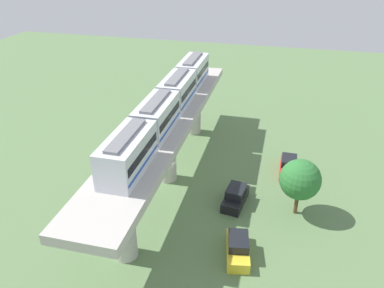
{
  "coord_description": "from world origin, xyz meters",
  "views": [
    {
      "loc": [
        10.93,
        -32.95,
        23.35
      ],
      "look_at": [
        2.5,
        0.78,
        4.26
      ],
      "focal_mm": 35.67,
      "sensor_mm": 36.0,
      "label": 1
    }
  ],
  "objects_px": {
    "parked_car_yellow": "(238,248)",
    "tree_near_viaduct": "(300,180)",
    "parked_car_black": "(235,197)",
    "parked_car_red": "(288,166)",
    "train": "(168,103)"
  },
  "relations": [
    {
      "from": "parked_car_yellow",
      "to": "tree_near_viaduct",
      "type": "distance_m",
      "value": 8.76
    },
    {
      "from": "parked_car_red",
      "to": "tree_near_viaduct",
      "type": "bearing_deg",
      "value": -82.75
    },
    {
      "from": "parked_car_red",
      "to": "parked_car_yellow",
      "type": "xyz_separation_m",
      "value": [
        -3.71,
        -13.99,
        0.0
      ]
    },
    {
      "from": "parked_car_black",
      "to": "parked_car_red",
      "type": "bearing_deg",
      "value": 62.57
    },
    {
      "from": "tree_near_viaduct",
      "to": "train",
      "type": "bearing_deg",
      "value": 166.21
    },
    {
      "from": "train",
      "to": "parked_car_yellow",
      "type": "distance_m",
      "value": 15.65
    },
    {
      "from": "tree_near_viaduct",
      "to": "parked_car_black",
      "type": "bearing_deg",
      "value": 178.87
    },
    {
      "from": "parked_car_red",
      "to": "parked_car_yellow",
      "type": "relative_size",
      "value": 0.94
    },
    {
      "from": "parked_car_red",
      "to": "parked_car_yellow",
      "type": "distance_m",
      "value": 14.47
    },
    {
      "from": "parked_car_red",
      "to": "parked_car_yellow",
      "type": "bearing_deg",
      "value": -104.56
    },
    {
      "from": "train",
      "to": "tree_near_viaduct",
      "type": "distance_m",
      "value": 14.74
    },
    {
      "from": "parked_car_yellow",
      "to": "tree_near_viaduct",
      "type": "height_order",
      "value": "tree_near_viaduct"
    },
    {
      "from": "train",
      "to": "parked_car_yellow",
      "type": "relative_size",
      "value": 6.16
    },
    {
      "from": "parked_car_black",
      "to": "tree_near_viaduct",
      "type": "relative_size",
      "value": 0.77
    },
    {
      "from": "parked_car_yellow",
      "to": "parked_car_black",
      "type": "bearing_deg",
      "value": 89.62
    }
  ]
}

